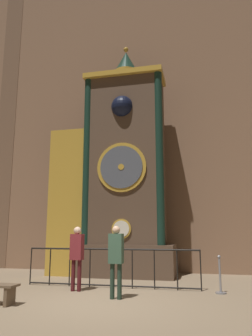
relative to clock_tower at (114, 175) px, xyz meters
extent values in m
plane|color=#847056|center=(0.82, -4.45, -3.73)|extent=(28.00, 28.00, 0.00)
cube|color=#846047|center=(0.82, 1.54, 3.84)|extent=(24.00, 0.30, 15.13)
cube|color=brown|center=(-5.78, 1.44, 3.08)|extent=(0.90, 0.12, 13.62)
cube|color=brown|center=(0.45, 0.03, -3.16)|extent=(3.58, 1.61, 1.13)
cube|color=brown|center=(0.45, 0.03, 0.69)|extent=(2.87, 1.40, 6.56)
cube|color=gold|center=(0.45, -0.08, 3.87)|extent=(3.10, 1.54, 0.20)
cylinder|color=gold|center=(0.45, -0.70, -2.04)|extent=(0.70, 0.05, 0.70)
cylinder|color=silver|center=(0.45, -0.73, -2.04)|extent=(0.57, 0.03, 0.57)
cylinder|color=gold|center=(0.45, -0.70, 0.16)|extent=(1.83, 0.07, 1.83)
cylinder|color=#4C515B|center=(0.45, -0.75, 0.16)|extent=(1.57, 0.04, 1.57)
cylinder|color=gold|center=(0.45, -0.77, 0.16)|extent=(0.22, 0.03, 0.22)
cube|color=#30241B|center=(0.45, -0.18, 2.52)|extent=(1.05, 0.42, 1.05)
sphere|color=black|center=(0.45, -0.60, 2.52)|extent=(0.84, 0.84, 0.84)
cylinder|color=#142D23|center=(-0.92, -0.58, 0.69)|extent=(0.30, 0.30, 6.56)
cylinder|color=#142D23|center=(1.83, -0.58, 0.69)|extent=(0.30, 0.30, 6.56)
cylinder|color=gold|center=(0.45, 0.03, 4.12)|extent=(0.98, 0.98, 0.30)
cone|color=#163227|center=(0.45, 0.03, 4.71)|extent=(0.93, 0.93, 0.89)
sphere|color=gold|center=(0.45, 0.03, 5.28)|extent=(0.20, 0.20, 0.20)
cube|color=#4C3828|center=(-1.74, 0.08, -0.97)|extent=(1.41, 1.19, 5.52)
cube|color=gold|center=(-1.74, -0.53, -0.97)|extent=(1.48, 0.06, 5.52)
cylinder|color=black|center=(-2.00, -2.46, -3.18)|extent=(0.04, 0.04, 1.10)
cylinder|color=black|center=(-1.35, -2.46, -3.18)|extent=(0.04, 0.04, 1.10)
cylinder|color=black|center=(-0.71, -2.46, -3.18)|extent=(0.04, 0.04, 1.10)
cylinder|color=black|center=(-0.07, -2.46, -3.18)|extent=(0.04, 0.04, 1.10)
cylinder|color=black|center=(0.57, -2.46, -3.18)|extent=(0.04, 0.04, 1.10)
cylinder|color=black|center=(1.21, -2.46, -3.18)|extent=(0.04, 0.04, 1.10)
cylinder|color=black|center=(1.85, -2.46, -3.18)|extent=(0.04, 0.04, 1.10)
cylinder|color=black|center=(2.49, -2.46, -3.18)|extent=(0.04, 0.04, 1.10)
cylinder|color=black|center=(3.13, -2.46, -3.18)|extent=(0.04, 0.04, 1.10)
cylinder|color=black|center=(0.57, -2.46, -2.65)|extent=(5.13, 0.05, 0.05)
cylinder|color=black|center=(0.57, -2.46, -3.67)|extent=(5.13, 0.04, 0.04)
cylinder|color=#461518|center=(-0.29, -3.23, -3.32)|extent=(0.11, 0.11, 0.82)
cylinder|color=#461518|center=(-0.11, -3.23, -3.32)|extent=(0.11, 0.11, 0.82)
cube|color=maroon|center=(-0.20, -3.23, -2.55)|extent=(0.36, 0.25, 0.70)
sphere|color=beige|center=(-0.20, -3.23, -2.11)|extent=(0.21, 0.21, 0.21)
cylinder|color=#213427|center=(1.04, -4.02, -3.31)|extent=(0.11, 0.11, 0.82)
cylinder|color=#213427|center=(1.22, -4.02, -3.31)|extent=(0.11, 0.11, 0.82)
cube|color=#385642|center=(1.13, -4.02, -2.55)|extent=(0.35, 0.24, 0.72)
sphere|color=tan|center=(1.13, -4.02, -2.10)|extent=(0.20, 0.20, 0.20)
cylinder|color=gray|center=(3.62, -2.71, -3.71)|extent=(0.28, 0.28, 0.04)
cylinder|color=gray|center=(3.62, -2.71, -3.28)|extent=(0.06, 0.06, 0.89)
sphere|color=gray|center=(3.62, -2.71, -2.80)|extent=(0.09, 0.09, 0.09)
cube|color=brown|center=(-0.96, -5.22, -3.53)|extent=(0.08, 0.36, 0.39)
camera|label=1|loc=(3.23, -12.03, -2.14)|focal=35.00mm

